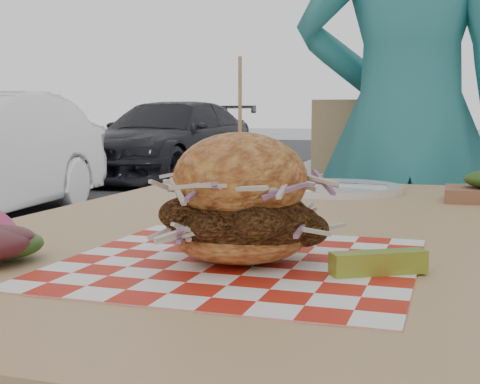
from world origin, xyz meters
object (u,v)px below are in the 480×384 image
at_px(diner, 406,126).
at_px(car_dark, 169,140).
at_px(patio_chair, 370,231).
at_px(sandwich, 240,206).
at_px(patio_table, 285,276).

xyz_separation_m(diner, car_dark, (-3.71, 6.67, -0.33)).
distance_m(car_dark, patio_chair, 7.53).
bearing_deg(sandwich, diner, 86.69).
xyz_separation_m(patio_chair, sandwich, (0.03, -1.36, 0.26)).
distance_m(patio_table, sandwich, 0.30).
bearing_deg(car_dark, patio_chair, -58.14).
relative_size(car_dark, patio_chair, 3.93).
bearing_deg(sandwich, car_dark, 114.48).
bearing_deg(diner, patio_table, 79.24).
relative_size(diner, car_dark, 0.47).
bearing_deg(patio_chair, diner, -35.33).
height_order(diner, patio_table, diner).
bearing_deg(patio_table, patio_chair, 90.43).
xyz_separation_m(car_dark, sandwich, (3.63, -7.98, 0.27)).
xyz_separation_m(diner, patio_table, (-0.09, -1.04, -0.20)).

